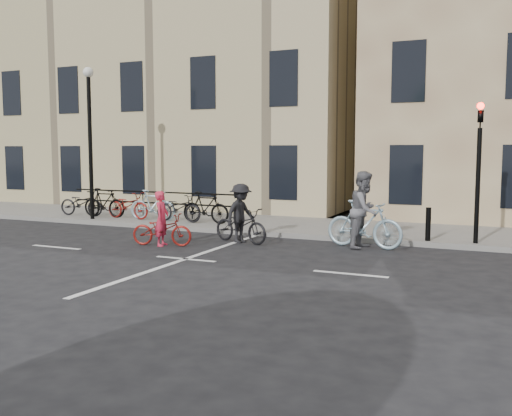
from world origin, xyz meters
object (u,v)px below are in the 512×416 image
at_px(traffic_light, 479,155).
at_px(cyclist_grey, 364,217).
at_px(cyclist_dark, 241,220).
at_px(lamp_post, 90,124).
at_px(cyclist_pink, 162,227).

height_order(traffic_light, cyclist_grey, traffic_light).
distance_m(traffic_light, cyclist_dark, 6.52).
bearing_deg(cyclist_grey, cyclist_dark, 108.06).
xyz_separation_m(traffic_light, lamp_post, (-12.70, 0.06, 1.04)).
distance_m(lamp_post, cyclist_grey, 10.41).
height_order(cyclist_pink, cyclist_grey, cyclist_grey).
bearing_deg(cyclist_pink, traffic_light, -81.90).
xyz_separation_m(lamp_post, cyclist_grey, (10.00, -1.12, -2.67)).
relative_size(lamp_post, cyclist_dark, 2.69).
distance_m(lamp_post, cyclist_dark, 7.41).
bearing_deg(lamp_post, cyclist_dark, -14.10).
height_order(lamp_post, cyclist_dark, lamp_post).
bearing_deg(cyclist_grey, lamp_post, 92.38).
height_order(lamp_post, cyclist_pink, lamp_post).
distance_m(traffic_light, lamp_post, 12.74).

